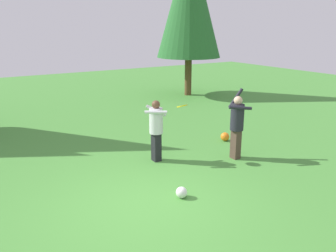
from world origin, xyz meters
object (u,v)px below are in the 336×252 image
ball_white (181,192)px  person_thrower (237,122)px  ball_orange (225,137)px  person_catcher (156,126)px  frisbee (182,106)px

ball_white → person_thrower: bearing=24.1°
ball_orange → person_catcher: bearing=-173.4°
person_thrower → frisbee: 1.48m
ball_orange → ball_white: ball_orange is taller
ball_white → frisbee: bearing=56.0°
frisbee → ball_orange: bearing=17.4°
ball_orange → frisbee: bearing=-162.6°
frisbee → ball_orange: frisbee is taller
frisbee → ball_orange: 2.45m
frisbee → ball_orange: (1.98, 0.62, -1.30)m
person_thrower → ball_orange: person_thrower is taller
person_catcher → frisbee: 0.82m
frisbee → ball_white: 2.42m
person_thrower → ball_white: 2.78m
person_thrower → frisbee: person_thrower is taller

